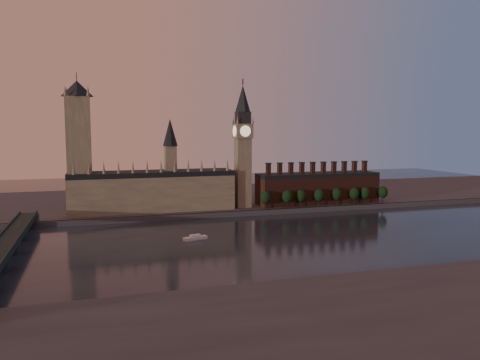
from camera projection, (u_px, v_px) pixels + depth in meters
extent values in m
plane|color=black|center=(281.00, 242.00, 289.48)|extent=(900.00, 900.00, 0.00)
cube|color=#434348|center=(238.00, 214.00, 374.71)|extent=(900.00, 4.00, 4.00)
cube|color=#434348|center=(212.00, 198.00, 460.15)|extent=(900.00, 180.00, 4.00)
cube|color=gray|center=(153.00, 193.00, 377.51)|extent=(130.00, 30.00, 28.00)
cube|color=black|center=(152.00, 174.00, 375.82)|extent=(130.00, 30.00, 4.00)
cube|color=gray|center=(171.00, 161.00, 379.20)|extent=(9.00, 9.00, 24.00)
cone|color=black|center=(170.00, 132.00, 376.76)|extent=(12.00, 12.00, 22.00)
cone|color=gray|center=(73.00, 168.00, 344.33)|extent=(2.60, 2.60, 10.00)
cone|color=gray|center=(89.00, 168.00, 347.50)|extent=(2.60, 2.60, 10.00)
cone|color=gray|center=(104.00, 167.00, 350.68)|extent=(2.60, 2.60, 10.00)
cone|color=gray|center=(118.00, 167.00, 353.85)|extent=(2.60, 2.60, 10.00)
cone|color=gray|center=(133.00, 167.00, 357.02)|extent=(2.60, 2.60, 10.00)
cone|color=gray|center=(147.00, 166.00, 360.20)|extent=(2.60, 2.60, 10.00)
cone|color=gray|center=(161.00, 166.00, 363.37)|extent=(2.60, 2.60, 10.00)
cone|color=gray|center=(175.00, 166.00, 366.55)|extent=(2.60, 2.60, 10.00)
cone|color=gray|center=(188.00, 165.00, 369.72)|extent=(2.60, 2.60, 10.00)
cone|color=gray|center=(202.00, 165.00, 372.89)|extent=(2.60, 2.60, 10.00)
cone|color=gray|center=(215.00, 165.00, 376.07)|extent=(2.60, 2.60, 10.00)
cone|color=gray|center=(227.00, 165.00, 379.24)|extent=(2.60, 2.60, 10.00)
cube|color=gray|center=(79.00, 156.00, 357.96)|extent=(18.00, 18.00, 90.00)
cone|color=black|center=(77.00, 89.00, 352.55)|extent=(24.00, 24.00, 12.00)
cylinder|color=#232326|center=(77.00, 80.00, 351.92)|extent=(0.50, 0.50, 12.00)
cone|color=gray|center=(65.00, 90.00, 342.80)|extent=(3.00, 3.00, 8.00)
cone|color=gray|center=(88.00, 91.00, 347.53)|extent=(3.00, 3.00, 8.00)
cone|color=gray|center=(66.00, 92.00, 357.99)|extent=(3.00, 3.00, 8.00)
cone|color=gray|center=(88.00, 92.00, 362.72)|extent=(3.00, 3.00, 8.00)
cube|color=gray|center=(243.00, 173.00, 393.37)|extent=(12.00, 12.00, 58.00)
cube|color=gray|center=(243.00, 131.00, 389.66)|extent=(14.00, 14.00, 12.00)
cube|color=#232326|center=(243.00, 118.00, 388.49)|extent=(11.00, 11.00, 10.00)
cone|color=black|center=(243.00, 98.00, 386.80)|extent=(13.00, 13.00, 22.00)
cylinder|color=#232326|center=(243.00, 82.00, 385.37)|extent=(1.00, 1.00, 5.00)
cylinder|color=beige|center=(245.00, 131.00, 382.82)|extent=(9.00, 0.50, 9.00)
cylinder|color=beige|center=(240.00, 131.00, 396.49)|extent=(9.00, 0.50, 9.00)
cylinder|color=beige|center=(235.00, 131.00, 387.53)|extent=(0.50, 9.00, 9.00)
cylinder|color=beige|center=(251.00, 131.00, 391.79)|extent=(0.50, 9.00, 9.00)
cone|color=gray|center=(238.00, 120.00, 380.61)|extent=(2.00, 2.00, 6.00)
cone|color=gray|center=(253.00, 120.00, 384.46)|extent=(2.00, 2.00, 6.00)
cone|color=gray|center=(233.00, 120.00, 392.95)|extent=(2.00, 2.00, 6.00)
cone|color=gray|center=(248.00, 120.00, 396.80)|extent=(2.00, 2.00, 6.00)
cube|color=#4A261C|center=(318.00, 190.00, 415.88)|extent=(110.00, 25.00, 24.00)
cube|color=black|center=(318.00, 175.00, 414.45)|extent=(110.00, 25.00, 3.00)
cube|color=#4A261C|center=(268.00, 169.00, 399.91)|extent=(3.50, 3.50, 9.00)
cube|color=#232326|center=(268.00, 163.00, 399.38)|extent=(4.20, 4.20, 1.00)
cube|color=#4A261C|center=(280.00, 169.00, 403.00)|extent=(3.50, 3.50, 9.00)
cube|color=#232326|center=(280.00, 163.00, 402.47)|extent=(4.20, 4.20, 1.00)
cube|color=#4A261C|center=(291.00, 169.00, 406.09)|extent=(3.50, 3.50, 9.00)
cube|color=#232326|center=(291.00, 163.00, 405.56)|extent=(4.20, 4.20, 1.00)
cube|color=#4A261C|center=(302.00, 168.00, 409.18)|extent=(3.50, 3.50, 9.00)
cube|color=#232326|center=(302.00, 163.00, 408.65)|extent=(4.20, 4.20, 1.00)
cube|color=#4A261C|center=(313.00, 168.00, 412.27)|extent=(3.50, 3.50, 9.00)
cube|color=#232326|center=(313.00, 162.00, 411.74)|extent=(4.20, 4.20, 1.00)
cube|color=#4A261C|center=(323.00, 168.00, 415.36)|extent=(3.50, 3.50, 9.00)
cube|color=#232326|center=(323.00, 162.00, 414.83)|extent=(4.20, 4.20, 1.00)
cube|color=#4A261C|center=(334.00, 167.00, 418.45)|extent=(3.50, 3.50, 9.00)
cube|color=#232326|center=(334.00, 162.00, 417.92)|extent=(4.20, 4.20, 1.00)
cube|color=#4A261C|center=(344.00, 167.00, 421.54)|extent=(3.50, 3.50, 9.00)
cube|color=#232326|center=(344.00, 162.00, 421.01)|extent=(4.20, 4.20, 1.00)
cube|color=#4A261C|center=(354.00, 167.00, 424.63)|extent=(3.50, 3.50, 9.00)
cube|color=#232326|center=(355.00, 161.00, 424.10)|extent=(4.20, 4.20, 1.00)
cube|color=#4A261C|center=(364.00, 167.00, 427.72)|extent=(3.50, 3.50, 9.00)
cube|color=#232326|center=(365.00, 161.00, 427.19)|extent=(4.20, 4.20, 1.00)
cylinder|color=black|center=(265.00, 205.00, 385.96)|extent=(0.80, 0.80, 6.00)
ellipsoid|color=black|center=(265.00, 197.00, 385.27)|extent=(8.60, 8.60, 10.75)
cylinder|color=black|center=(287.00, 204.00, 390.74)|extent=(0.80, 0.80, 6.00)
ellipsoid|color=black|center=(287.00, 197.00, 390.06)|extent=(8.60, 8.60, 10.75)
cylinder|color=black|center=(301.00, 203.00, 395.95)|extent=(0.80, 0.80, 6.00)
ellipsoid|color=black|center=(301.00, 196.00, 395.26)|extent=(8.60, 8.60, 10.75)
cylinder|color=black|center=(319.00, 203.00, 399.74)|extent=(0.80, 0.80, 6.00)
ellipsoid|color=black|center=(319.00, 195.00, 399.05)|extent=(8.60, 8.60, 10.75)
cylinder|color=black|center=(336.00, 202.00, 406.23)|extent=(0.80, 0.80, 6.00)
ellipsoid|color=black|center=(337.00, 194.00, 405.54)|extent=(8.60, 8.60, 10.75)
cylinder|color=black|center=(354.00, 201.00, 410.64)|extent=(0.80, 0.80, 6.00)
ellipsoid|color=black|center=(354.00, 193.00, 409.95)|extent=(8.60, 8.60, 10.75)
cylinder|color=black|center=(365.00, 200.00, 413.11)|extent=(0.80, 0.80, 6.00)
ellipsoid|color=black|center=(365.00, 193.00, 412.42)|extent=(8.60, 8.60, 10.75)
cylinder|color=black|center=(383.00, 199.00, 419.29)|extent=(0.80, 0.80, 6.00)
ellipsoid|color=black|center=(383.00, 192.00, 418.60)|extent=(8.60, 8.60, 10.75)
cube|color=#1B2B27|center=(3.00, 248.00, 237.92)|extent=(12.00, 200.00, 2.50)
cube|color=#1B2B27|center=(14.00, 244.00, 239.34)|extent=(1.00, 200.00, 1.30)
cube|color=#434348|center=(28.00, 218.00, 328.32)|extent=(14.00, 8.00, 6.00)
cylinder|color=#232326|center=(11.00, 248.00, 259.35)|extent=(8.00, 8.00, 7.75)
cylinder|color=#232326|center=(20.00, 235.00, 291.62)|extent=(8.00, 8.00, 7.75)
cylinder|color=#232326|center=(27.00, 224.00, 323.90)|extent=(8.00, 8.00, 7.75)
cube|color=silver|center=(195.00, 238.00, 295.09)|extent=(16.23, 8.04, 1.78)
cube|color=silver|center=(195.00, 236.00, 294.93)|extent=(7.29, 4.84, 1.34)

